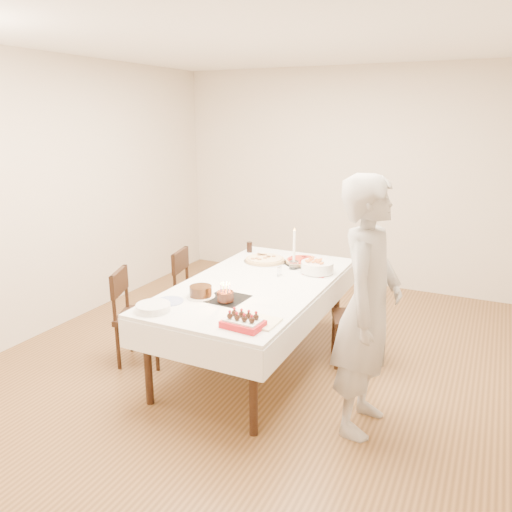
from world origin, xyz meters
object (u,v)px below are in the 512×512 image
at_px(dining_table, 256,323).
at_px(person, 368,307).
at_px(chair_left_dessert, 142,316).
at_px(chair_left_savory, 198,292).
at_px(pizza_white, 265,260).
at_px(cola_glass, 250,247).
at_px(pizza_pepperoni, 303,261).
at_px(chair_right_savory, 355,318).
at_px(pasta_bowl, 317,267).
at_px(strawberry_box, 243,322).
at_px(taper_candle, 294,248).
at_px(layer_cake, 201,292).
at_px(birthday_cake, 225,292).

distance_m(dining_table, person, 1.28).
bearing_deg(chair_left_dessert, chair_left_savory, -119.67).
height_order(person, pizza_white, person).
bearing_deg(pizza_white, cola_glass, 139.07).
relative_size(chair_left_dessert, pizza_pepperoni, 2.37).
relative_size(chair_right_savory, chair_left_savory, 0.97).
relative_size(pizza_pepperoni, pasta_bowl, 1.22).
distance_m(pasta_bowl, strawberry_box, 1.36).
bearing_deg(taper_candle, chair_right_savory, -8.82).
bearing_deg(pizza_pepperoni, person, -52.67).
height_order(chair_left_savory, taper_candle, taper_candle).
height_order(dining_table, taper_candle, taper_candle).
relative_size(chair_left_savory, pasta_bowl, 2.90).
distance_m(chair_left_dessert, pasta_bowl, 1.62).
bearing_deg(pizza_pepperoni, chair_left_savory, -159.76).
height_order(pizza_pepperoni, strawberry_box, strawberry_box).
relative_size(taper_candle, layer_cake, 1.75).
relative_size(dining_table, pizza_white, 5.21).
relative_size(person, pizza_pepperoni, 4.95).
relative_size(chair_left_dessert, cola_glass, 7.94).
bearing_deg(cola_glass, layer_cake, -79.29).
bearing_deg(chair_right_savory, dining_table, -174.23).
xyz_separation_m(dining_table, strawberry_box, (0.33, -0.87, 0.41)).
xyz_separation_m(pizza_pepperoni, taper_candle, (-0.01, -0.20, 0.17)).
relative_size(dining_table, pizza_pepperoni, 5.97).
bearing_deg(chair_right_savory, pizza_pepperoni, 131.78).
bearing_deg(pizza_white, person, -40.65).
height_order(chair_left_savory, pasta_bowl, pasta_bowl).
bearing_deg(chair_left_savory, pizza_white, -170.59).
bearing_deg(pizza_pepperoni, cola_glass, 167.41).
bearing_deg(pizza_white, strawberry_box, -70.43).
distance_m(chair_left_dessert, layer_cake, 0.79).
xyz_separation_m(taper_candle, strawberry_box, (0.19, -1.38, -0.16)).
relative_size(chair_right_savory, taper_candle, 2.10).
distance_m(cola_glass, layer_cake, 1.38).
relative_size(dining_table, birthday_cake, 15.62).
bearing_deg(chair_left_dessert, strawberry_box, 137.93).
relative_size(chair_left_dessert, person, 0.48).
height_order(pizza_white, birthday_cake, birthday_cake).
distance_m(chair_left_dessert, taper_candle, 1.49).
relative_size(person, birthday_cake, 12.95).
xyz_separation_m(chair_right_savory, chair_left_dessert, (-1.68, -0.81, 0.02)).
bearing_deg(person, pasta_bowl, 36.63).
bearing_deg(person, pizza_white, 50.70).
xyz_separation_m(chair_left_savory, taper_candle, (0.95, 0.16, 0.52)).
height_order(pasta_bowl, cola_glass, cola_glass).
height_order(taper_candle, cola_glass, taper_candle).
relative_size(pasta_bowl, cola_glass, 2.74).
relative_size(chair_left_dessert, pasta_bowl, 2.90).
bearing_deg(pizza_white, dining_table, -71.99).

